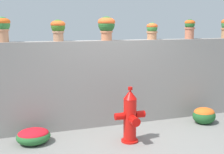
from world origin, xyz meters
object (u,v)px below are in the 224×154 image
Objects in this scene: potted_plant_1 at (3,26)px; flower_bush_left at (204,115)px; potted_plant_4 at (152,30)px; potted_plant_5 at (190,27)px; potted_plant_3 at (106,25)px; flower_bush_right at (33,136)px; potted_plant_2 at (58,28)px; fire_hydrant at (130,117)px.

potted_plant_1 is 0.92× the size of flower_bush_left.
potted_plant_4 is 0.83× the size of potted_plant_5.
potted_plant_3 is at bearing -176.76° from potted_plant_4.
potted_plant_2 is at bearing 44.08° from flower_bush_right.
potted_plant_2 is (0.93, -0.02, -0.03)m from potted_plant_1.
potted_plant_3 is at bearing -179.12° from potted_plant_5.
potted_plant_2 is at bearing -0.93° from potted_plant_1.
potted_plant_2 is 0.86× the size of potted_plant_3.
potted_plant_5 is at bearing 0.88° from potted_plant_3.
potted_plant_1 reaches higher than potted_plant_4.
potted_plant_3 is 0.47× the size of fire_hydrant.
potted_plant_5 is 0.87× the size of flower_bush_left.
potted_plant_4 is 0.72× the size of flower_bush_left.
flower_bush_left is at bearing -12.08° from potted_plant_2.
potted_plant_2 is at bearing -179.95° from potted_plant_5.
potted_plant_4 is (2.80, 0.01, -0.07)m from potted_plant_1.
potted_plant_3 is 1.11× the size of potted_plant_5.
potted_plant_3 is at bearing -1.64° from potted_plant_2.
potted_plant_4 is 0.60× the size of flower_bush_right.
fire_hydrant is 1.68× the size of flower_bush_right.
potted_plant_5 is (0.85, -0.03, 0.04)m from potted_plant_4.
potted_plant_5 is at bearing 0.05° from potted_plant_2.
potted_plant_3 reaches higher than potted_plant_1.
potted_plant_1 is 0.45× the size of fire_hydrant.
fire_hydrant is at bearing -130.59° from potted_plant_4.
potted_plant_4 is at bearing 12.96° from flower_bush_right.
potted_plant_1 reaches higher than fire_hydrant.
potted_plant_1 is 2.80m from potted_plant_4.
potted_plant_2 is 0.95× the size of potted_plant_5.
potted_plant_1 is at bearing -179.71° from potted_plant_4.
fire_hydrant is 1.64m from flower_bush_right.
potted_plant_3 is at bearing 19.15° from flower_bush_right.
flower_bush_left is (0.04, -0.59, -1.72)m from potted_plant_5.
flower_bush_right is (-3.30, 0.06, -0.04)m from flower_bush_left.
potted_plant_1 reaches higher than flower_bush_right.
potted_plant_3 is 2.62m from flower_bush_left.
flower_bush_left is at bearing -86.53° from potted_plant_5.
potted_plant_5 reaches higher than fire_hydrant.
potted_plant_2 is 1.87m from potted_plant_4.
potted_plant_4 is at bearing 3.24° from potted_plant_3.
potted_plant_4 is 0.85m from potted_plant_5.
potted_plant_1 is 4.12m from flower_bush_left.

